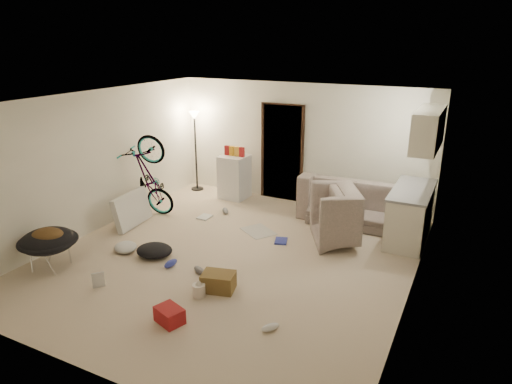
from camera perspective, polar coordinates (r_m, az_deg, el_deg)
The scene contains 37 objects.
floor at distance 7.44m, azimuth -3.13°, elevation -8.14°, with size 5.50×6.00×0.02m, color beige.
ceiling at distance 6.69m, azimuth -3.51°, elevation 11.49°, with size 5.50×6.00×0.02m, color white.
wall_back at distance 9.60m, azimuth 5.66°, elevation 6.02°, with size 5.50×0.02×2.50m, color white.
wall_front at distance 4.79m, azimuth -21.65°, elevation -8.72°, with size 5.50×0.02×2.50m, color white.
wall_left at distance 8.63m, azimuth -19.48°, elevation 3.56°, with size 0.02×6.00×2.50m, color white.
wall_right at distance 6.15m, azimuth 19.67°, elevation -2.39°, with size 0.02×6.00×2.50m, color white.
doorway at distance 9.76m, azimuth 3.34°, elevation 4.90°, with size 0.85×0.10×2.04m, color black.
door_trim at distance 9.73m, azimuth 3.27°, elevation 4.87°, with size 0.97×0.04×2.10m, color black.
floor_lamp at distance 10.36m, azimuth -7.63°, elevation 7.21°, with size 0.28×0.28×1.81m.
kitchen_counter at distance 8.33m, azimuth 18.69°, elevation -2.76°, with size 0.60×1.50×0.88m, color silver.
counter_top at distance 8.18m, azimuth 19.03°, elevation 0.25°, with size 0.64×1.54×0.04m, color gray.
kitchen_uppers at distance 7.91m, azimuth 20.76°, elevation 7.34°, with size 0.38×1.40×0.65m, color silver.
sofa at distance 8.95m, azimuth 12.53°, elevation -1.53°, with size 2.17×0.85×0.63m, color #3B433B.
armchair at distance 8.01m, azimuth 12.31°, elevation -3.68°, with size 1.09×0.95×0.71m, color #3B433B.
bicycle at distance 9.16m, azimuth -13.04°, elevation -0.26°, with size 0.59×1.68×0.89m, color black.
book_asset at distance 6.95m, azimuth -19.72°, elevation -11.22°, with size 0.17×0.23×0.02m, color maroon.
mini_fridge at distance 9.95m, azimuth -2.71°, elevation 1.91°, with size 0.56×0.56×0.94m, color white.
snack_box_0 at distance 9.89m, azimuth -3.62°, elevation 4.96°, with size 0.10×0.07×0.30m, color maroon.
snack_box_1 at distance 9.83m, azimuth -3.02°, elevation 4.89°, with size 0.10×0.07×0.30m, color orange.
snack_box_2 at distance 9.77m, azimuth -2.40°, elevation 4.82°, with size 0.10×0.07×0.30m, color gold.
snack_box_3 at distance 9.72m, azimuth -1.78°, elevation 4.74°, with size 0.10×0.07×0.30m, color maroon.
saucer_chair at distance 7.61m, azimuth -24.48°, elevation -6.14°, with size 0.87×0.87×0.62m.
hoodie at distance 7.48m, azimuth -24.60°, elevation -4.97°, with size 0.48×0.40×0.22m, color #53381C.
sofa_drape at distance 9.13m, azimuth 6.87°, elevation 0.68°, with size 0.56×0.46×0.28m, color black.
tv_box at distance 8.81m, azimuth -15.26°, elevation -2.11°, with size 0.11×0.95×0.63m, color silver.
drink_case_a at distance 6.49m, azimuth -4.72°, elevation -11.10°, with size 0.45×0.32×0.26m, color brown.
drink_case_b at distance 5.93m, azimuth -10.76°, elevation -14.88°, with size 0.35×0.25×0.20m, color maroon.
juicer at distance 6.39m, azimuth -7.15°, elevation -11.98°, with size 0.18×0.18×0.25m.
newspaper at distance 8.34m, azimuth 0.29°, elevation -4.92°, with size 0.46×0.60×0.01m, color #BAB7AC.
book_blue at distance 7.95m, azimuth 3.15°, elevation -6.12°, with size 0.20×0.28×0.03m, color #2A359B.
book_white at distance 9.01m, azimuth -6.43°, elevation -3.12°, with size 0.22×0.29×0.03m, color silver.
shoe_1 at distance 9.19m, azimuth -3.86°, elevation -2.35°, with size 0.27×0.11×0.10m, color slate.
shoe_2 at distance 7.23m, azimuth -10.62°, elevation -8.77°, with size 0.27×0.11×0.10m, color #2A359B.
shoe_3 at distance 6.98m, azimuth -7.10°, elevation -9.66°, with size 0.25×0.10×0.09m, color slate.
shoe_4 at distance 5.73m, azimuth 1.80°, elevation -16.54°, with size 0.24×0.10×0.09m, color white.
clothes_lump_a at distance 7.59m, azimuth -12.58°, elevation -7.14°, with size 0.59×0.51×0.19m, color black.
clothes_lump_c at distance 7.89m, azimuth -15.98°, elevation -6.64°, with size 0.43×0.37×0.13m, color silver.
Camera 1 is at (3.32, -5.75, 3.35)m, focal length 32.00 mm.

